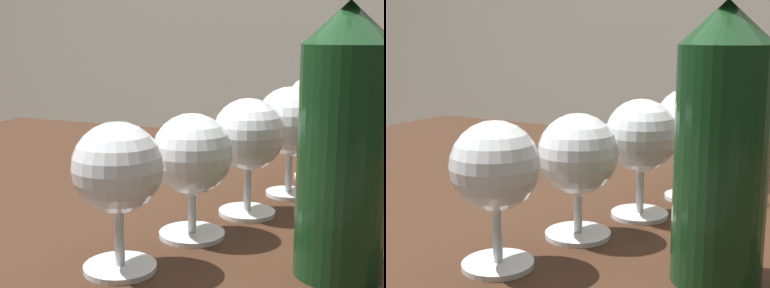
% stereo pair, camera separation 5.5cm
% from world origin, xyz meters
% --- Properties ---
extents(dining_table, '(1.43, 0.82, 0.74)m').
position_xyz_m(dining_table, '(0.00, 0.00, 0.65)').
color(dining_table, '#382114').
rests_on(dining_table, ground_plane).
extents(wine_glass_white, '(0.08, 0.08, 0.13)m').
position_xyz_m(wine_glass_white, '(-0.02, -0.29, 0.83)').
color(wine_glass_white, white).
rests_on(wine_glass_white, dining_table).
extents(wine_glass_port, '(0.08, 0.08, 0.13)m').
position_xyz_m(wine_glass_port, '(0.01, -0.18, 0.82)').
color(wine_glass_port, white).
rests_on(wine_glass_port, dining_table).
extents(wine_glass_rose, '(0.08, 0.08, 0.13)m').
position_xyz_m(wine_glass_rose, '(0.04, -0.09, 0.83)').
color(wine_glass_rose, white).
rests_on(wine_glass_rose, dining_table).
extents(wine_glass_pinot, '(0.09, 0.09, 0.14)m').
position_xyz_m(wine_glass_pinot, '(0.06, -0.00, 0.83)').
color(wine_glass_pinot, white).
rests_on(wine_glass_pinot, dining_table).
extents(wine_glass_chardonnay, '(0.09, 0.09, 0.15)m').
position_xyz_m(wine_glass_chardonnay, '(0.08, 0.10, 0.84)').
color(wine_glass_chardonnay, white).
rests_on(wine_glass_chardonnay, dining_table).
extents(wine_glass_cabernet, '(0.09, 0.09, 0.14)m').
position_xyz_m(wine_glass_cabernet, '(0.11, 0.19, 0.83)').
color(wine_glass_cabernet, white).
rests_on(wine_glass_cabernet, dining_table).
extents(wine_bottle, '(0.08, 0.08, 0.30)m').
position_xyz_m(wine_bottle, '(0.16, -0.22, 0.86)').
color(wine_bottle, '#143819').
rests_on(wine_bottle, dining_table).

